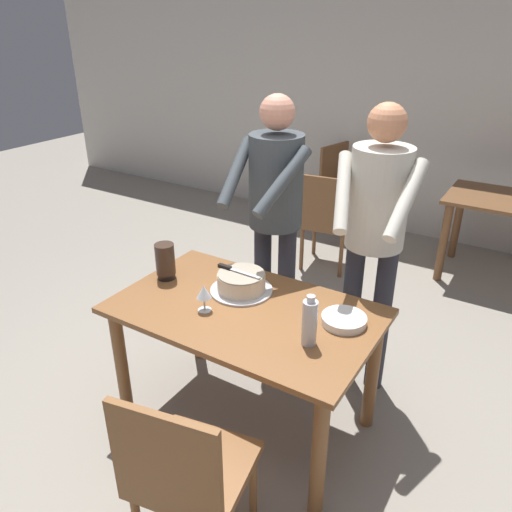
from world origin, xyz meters
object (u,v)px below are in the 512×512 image
hurricane_lamp (165,261)px  chair_near_side (185,472)px  background_table (508,218)px  background_chair_1 (342,185)px  cake_knife (230,269)px  background_chair_0 (327,218)px  main_dining_table (245,329)px  wine_glass_near (204,293)px  water_bottle (310,322)px  plate_stack (344,320)px  person_standing_beside (375,225)px  person_cutting_cake (275,206)px  cake_on_platter (241,283)px

hurricane_lamp → chair_near_side: bearing=-46.4°
background_table → background_chair_1: size_ratio=1.11×
chair_near_side → background_chair_1: size_ratio=1.00×
cake_knife → background_chair_0: size_ratio=0.30×
main_dining_table → background_table: (0.94, 2.59, -0.05)m
wine_glass_near → water_bottle: size_ratio=0.58×
chair_near_side → background_table: 3.45m
hurricane_lamp → background_table: 2.97m
plate_stack → water_bottle: bearing=-107.2°
wine_glass_near → hurricane_lamp: 0.43m
cake_knife → person_standing_beside: bearing=40.0°
water_bottle → person_cutting_cake: size_ratio=0.15×
plate_stack → background_chair_0: size_ratio=0.24×
main_dining_table → cake_on_platter: (-0.11, 0.14, 0.18)m
main_dining_table → person_cutting_cake: person_cutting_cake is taller
background_table → person_standing_beside: bearing=-104.9°
cake_on_platter → chair_near_side: bearing=-69.7°
person_standing_beside → hurricane_lamp: bearing=-148.0°
cake_on_platter → chair_near_side: size_ratio=0.38×
wine_glass_near → background_chair_0: bearing=97.2°
person_cutting_cake → background_chair_1: person_cutting_cake is taller
plate_stack → background_table: plate_stack is taller
chair_near_side → background_chair_1: 3.84m
cake_on_platter → wine_glass_near: wine_glass_near is taller
main_dining_table → background_chair_1: (-0.69, 2.94, -0.13)m
cake_on_platter → chair_near_side: 1.03m
person_standing_beside → background_chair_0: bearing=122.8°
main_dining_table → background_table: main_dining_table is taller
plate_stack → person_standing_beside: person_standing_beside is taller
main_dining_table → water_bottle: water_bottle is taller
cake_knife → chair_near_side: bearing=-65.9°
water_bottle → background_chair_0: water_bottle is taller
main_dining_table → wine_glass_near: 0.31m
water_bottle → person_standing_beside: person_standing_beside is taller
hurricane_lamp → background_chair_1: hurricane_lamp is taller
background_table → hurricane_lamp: bearing=-120.4°
main_dining_table → wine_glass_near: size_ratio=9.34×
hurricane_lamp → wine_glass_near: bearing=-22.4°
hurricane_lamp → background_chair_1: 2.93m
main_dining_table → hurricane_lamp: size_ratio=6.41×
background_chair_0 → person_standing_beside: bearing=-57.2°
main_dining_table → plate_stack: (0.48, 0.14, 0.15)m
cake_on_platter → background_chair_1: (-0.58, 2.81, -0.31)m
person_standing_beside → background_chair_1: (-1.12, 2.29, -0.58)m
cake_on_platter → hurricane_lamp: bearing=-167.4°
cake_on_platter → background_chair_0: 1.89m
cake_knife → background_chair_0: bearing=97.6°
water_bottle → chair_near_side: water_bottle is taller
background_chair_0 → hurricane_lamp: bearing=-93.7°
cake_on_platter → cake_knife: size_ratio=1.26×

